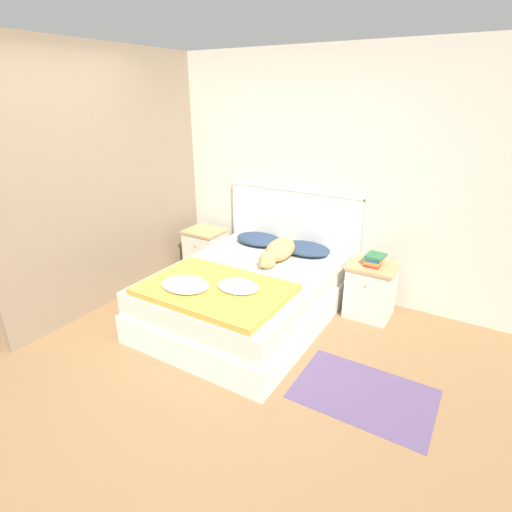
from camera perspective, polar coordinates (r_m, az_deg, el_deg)
name	(u,v)px	position (r m, az deg, el deg)	size (l,w,h in m)	color
ground_plane	(173,375)	(3.41, -11.80, -16.34)	(16.00, 16.00, 0.00)	#997047
wall_back	(295,174)	(4.52, 5.57, 11.62)	(9.00, 0.06, 2.55)	silver
wall_side_left	(128,177)	(4.53, -17.77, 10.71)	(0.06, 3.10, 2.55)	gray
bed	(246,296)	(3.96, -1.46, -5.67)	(1.51, 1.94, 0.50)	white
headboard	(292,234)	(4.63, 5.13, 3.08)	(1.59, 0.06, 1.14)	white
nightstand_left	(206,251)	(5.02, -7.19, 0.77)	(0.45, 0.42, 0.55)	silver
nightstand_right	(371,290)	(4.16, 16.05, -4.67)	(0.45, 0.42, 0.55)	silver
pillow_left	(259,239)	(4.55, 0.43, 2.43)	(0.55, 0.37, 0.11)	navy
pillow_right	(305,249)	(4.31, 7.05, 1.06)	(0.55, 0.37, 0.11)	navy
quilt	(213,289)	(3.47, -6.09, -4.68)	(1.25, 0.86, 0.10)	gold
dog	(278,251)	(4.08, 3.19, 0.67)	(0.25, 0.69, 0.22)	tan
book_stack	(374,259)	(4.05, 16.55, -0.48)	(0.18, 0.24, 0.10)	#AD2D28
rug	(364,394)	(3.28, 15.12, -18.46)	(1.01, 0.69, 0.00)	#604C75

